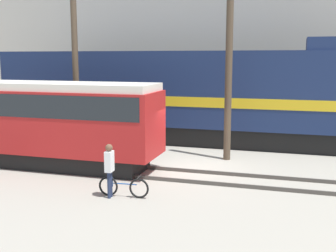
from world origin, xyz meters
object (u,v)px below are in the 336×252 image
object	(u,v)px
freight_locomotive	(175,95)
bicycle	(124,187)
streetcar	(40,118)
utility_pole_center	(75,56)
person	(109,165)
utility_pole_right	(229,75)

from	to	relation	value
freight_locomotive	bicycle	size ratio (longest dim) A/B	11.29
streetcar	utility_pole_center	bearing A→B (deg)	91.68
freight_locomotive	bicycle	xyz separation A→B (m)	(0.95, -9.53, -2.23)
bicycle	utility_pole_center	distance (m)	9.09
bicycle	person	size ratio (longest dim) A/B	0.96
streetcar	bicycle	xyz separation A→B (m)	(4.97, -2.84, -1.69)
person	bicycle	bearing A→B (deg)	23.25
bicycle	utility_pole_center	bearing A→B (deg)	129.32
freight_locomotive	person	size ratio (longest dim) A/B	10.88
bicycle	utility_pole_center	size ratio (longest dim) A/B	0.19
freight_locomotive	person	world-z (taller)	freight_locomotive
bicycle	utility_pole_right	world-z (taller)	utility_pole_right
person	utility_pole_right	bearing A→B (deg)	65.86
freight_locomotive	person	distance (m)	9.83
bicycle	utility_pole_center	xyz separation A→B (m)	(-5.07, 6.19, 4.32)
bicycle	person	distance (m)	0.89
freight_locomotive	utility_pole_right	distance (m)	4.93
freight_locomotive	utility_pole_center	size ratio (longest dim) A/B	2.10
freight_locomotive	utility_pole_center	world-z (taller)	utility_pole_center
freight_locomotive	bicycle	bearing A→B (deg)	-84.28
freight_locomotive	streetcar	bearing A→B (deg)	-120.97
freight_locomotive	utility_pole_center	bearing A→B (deg)	-140.88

